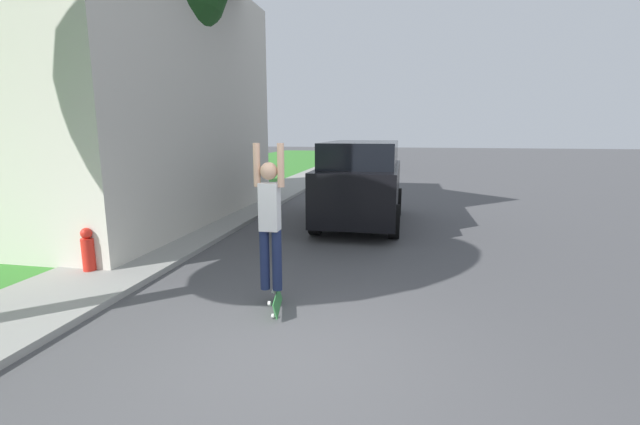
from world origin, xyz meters
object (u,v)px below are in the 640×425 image
object	(u,v)px
car_down_street	(365,159)
skateboard	(277,302)
skateboarder	(270,216)
suv_parked	(361,181)
fire_hydrant	(88,250)

from	to	relation	value
car_down_street	skateboard	distance (m)	21.57
car_down_street	skateboard	size ratio (longest dim) A/B	5.74
skateboarder	skateboard	world-z (taller)	skateboarder
suv_parked	car_down_street	size ratio (longest dim) A/B	1.01
suv_parked	skateboard	bearing A→B (deg)	-95.24
suv_parked	skateboard	size ratio (longest dim) A/B	5.78
car_down_street	skateboarder	bearing A→B (deg)	-88.04
suv_parked	fire_hydrant	size ratio (longest dim) A/B	6.20
skateboard	fire_hydrant	distance (m)	3.53
car_down_street	skateboarder	xyz separation A→B (m)	(0.73, -21.46, 0.63)
car_down_street	skateboarder	world-z (taller)	skateboarder
suv_parked	skateboarder	distance (m)	5.65
skateboard	fire_hydrant	size ratio (longest dim) A/B	1.07
car_down_street	skateboard	bearing A→B (deg)	-87.78
car_down_street	fire_hydrant	size ratio (longest dim) A/B	6.15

